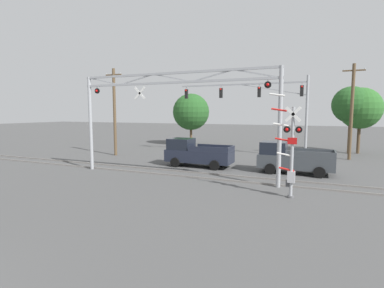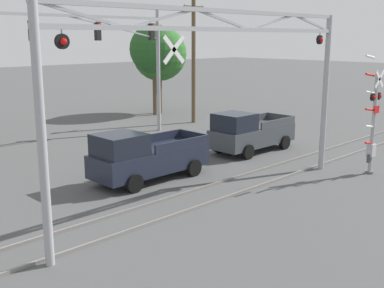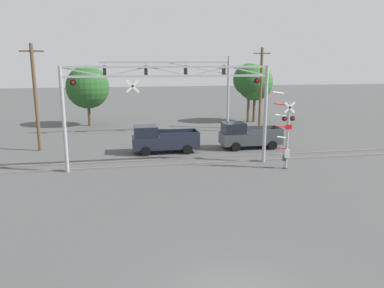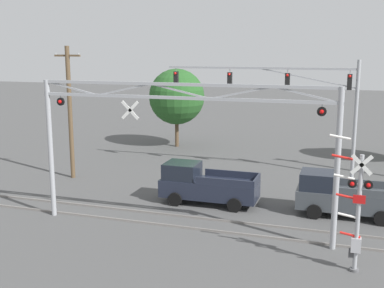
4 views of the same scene
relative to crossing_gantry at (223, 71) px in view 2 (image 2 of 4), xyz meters
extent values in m
cube|color=gray|center=(0.01, 0.28, -4.71)|extent=(80.00, 0.08, 0.10)
cube|color=gray|center=(0.01, 1.72, -4.71)|extent=(80.00, 0.08, 0.10)
cylinder|color=#9EA0A5|center=(-6.76, 0.00, -1.36)|extent=(0.24, 0.24, 6.80)
cylinder|color=#9EA0A5|center=(6.79, 0.00, -1.36)|extent=(0.24, 0.24, 6.80)
cube|color=#9EA0A5|center=(0.01, 0.00, 1.38)|extent=(13.79, 0.14, 0.14)
cube|color=#9EA0A5|center=(0.01, 0.00, 1.97)|extent=(13.79, 0.14, 0.14)
cube|color=#9EA0A5|center=(-5.41, 0.00, 1.67)|extent=(2.73, 0.08, 0.67)
cube|color=#9EA0A5|center=(-2.70, 0.00, 1.67)|extent=(2.73, 0.08, 0.67)
cube|color=#9EA0A5|center=(0.01, 0.00, 1.67)|extent=(2.73, 0.08, 0.67)
cube|color=#9EA0A5|center=(2.72, 0.00, 1.67)|extent=(2.73, 0.08, 0.67)
cube|color=#9EA0A5|center=(5.43, 0.00, 1.67)|extent=(2.73, 0.08, 0.67)
cylinder|color=black|center=(-6.04, 0.00, 1.02)|extent=(0.38, 0.10, 0.38)
sphere|color=red|center=(-6.04, -0.07, 1.02)|extent=(0.18, 0.18, 0.18)
cylinder|color=#9EA0A5|center=(-6.04, 0.00, 1.26)|extent=(0.04, 0.04, 0.10)
cylinder|color=black|center=(6.07, 0.00, 1.02)|extent=(0.38, 0.10, 0.38)
sphere|color=red|center=(6.07, -0.07, 1.02)|extent=(0.18, 0.18, 0.18)
cylinder|color=#9EA0A5|center=(6.07, 0.00, 1.26)|extent=(0.04, 0.04, 0.10)
cube|color=white|center=(-2.36, -0.10, 0.76)|extent=(0.88, 0.03, 0.88)
cube|color=white|center=(-2.36, -0.10, 0.76)|extent=(0.88, 0.03, 0.88)
cylinder|color=black|center=(-2.36, -0.12, 0.76)|extent=(0.04, 0.04, 0.02)
cylinder|color=#9EA0A5|center=(7.65, -1.91, -2.51)|extent=(0.16, 0.16, 4.51)
cylinder|color=#59595B|center=(7.65, -1.91, -4.71)|extent=(0.35, 0.35, 0.10)
cube|color=white|center=(7.65, -2.02, -0.61)|extent=(0.78, 0.03, 0.78)
cube|color=white|center=(7.65, -2.02, -0.61)|extent=(0.78, 0.03, 0.78)
cylinder|color=black|center=(7.65, -2.04, -0.61)|extent=(0.04, 0.04, 0.02)
cylinder|color=black|center=(7.37, -1.91, -1.36)|extent=(0.32, 0.09, 0.32)
sphere|color=red|center=(7.37, -1.97, -1.36)|extent=(0.16, 0.16, 0.16)
cylinder|color=black|center=(7.93, -1.91, -1.36)|extent=(0.32, 0.09, 0.32)
sphere|color=red|center=(7.93, -1.97, -1.36)|extent=(0.16, 0.16, 0.16)
cube|color=#9EA0A5|center=(7.65, -1.91, -1.36)|extent=(0.64, 0.06, 0.06)
cube|color=red|center=(7.65, -2.01, -1.91)|extent=(0.44, 0.02, 0.32)
cube|color=#B2B2B7|center=(7.65, -1.91, -3.71)|extent=(0.36, 0.28, 0.56)
cylinder|color=red|center=(7.42, -1.91, -3.34)|extent=(0.75, 0.09, 0.20)
cylinder|color=white|center=(7.30, -1.91, -2.61)|extent=(0.75, 0.09, 0.20)
cylinder|color=red|center=(7.19, -1.91, -1.87)|extent=(0.75, 0.09, 0.20)
cylinder|color=white|center=(7.08, -1.91, -1.13)|extent=(0.75, 0.09, 0.20)
cylinder|color=red|center=(6.97, -1.91, -0.39)|extent=(0.75, 0.09, 0.20)
cylinder|color=white|center=(6.85, -1.91, 0.34)|extent=(0.75, 0.09, 0.20)
cube|color=#3F3F42|center=(7.52, -1.91, -4.06)|extent=(0.24, 0.12, 0.36)
cylinder|color=#9EA0A5|center=(7.59, 12.24, -0.96)|extent=(0.24, 0.24, 7.61)
cube|color=#9EA0A5|center=(1.26, 12.24, 2.24)|extent=(12.66, 0.14, 0.14)
cube|color=#9EA0A5|center=(4.42, 12.24, 1.64)|extent=(6.35, 0.08, 1.28)
cylinder|color=#9EA0A5|center=(-0.69, 12.24, 2.09)|extent=(0.04, 0.04, 0.30)
cube|color=black|center=(-0.69, 12.24, 1.44)|extent=(0.30, 0.26, 1.00)
sphere|color=red|center=(-0.69, 12.08, 1.81)|extent=(0.18, 0.18, 0.18)
cylinder|color=#9EA0A5|center=(3.20, 12.24, 2.09)|extent=(0.04, 0.04, 0.30)
cube|color=black|center=(3.20, 12.24, 1.44)|extent=(0.30, 0.26, 1.00)
sphere|color=red|center=(3.20, 12.08, 1.81)|extent=(0.18, 0.18, 0.18)
cylinder|color=#9EA0A5|center=(7.09, 12.24, 2.09)|extent=(0.04, 0.04, 0.30)
cube|color=black|center=(7.09, 12.24, 1.44)|extent=(0.30, 0.26, 1.00)
sphere|color=red|center=(7.09, 12.08, 1.81)|extent=(0.18, 0.18, 0.18)
cube|color=#1E2333|center=(0.20, 4.21, -3.92)|extent=(5.23, 1.90, 0.94)
cube|color=black|center=(-1.36, 4.21, -3.03)|extent=(1.81, 1.74, 0.86)
cube|color=#1E2333|center=(1.20, 3.30, -3.26)|extent=(3.02, 0.08, 0.39)
cube|color=#1E2333|center=(1.20, 5.12, -3.26)|extent=(3.02, 0.08, 0.39)
cube|color=#1E2333|center=(2.76, 4.21, -3.26)|extent=(0.10, 1.82, 0.39)
cylinder|color=black|center=(-1.42, 3.25, -4.39)|extent=(0.74, 0.24, 0.74)
cylinder|color=black|center=(-1.42, 5.17, -4.39)|extent=(0.74, 0.24, 0.74)
cylinder|color=black|center=(1.82, 3.25, -4.39)|extent=(0.74, 0.24, 0.74)
cylinder|color=black|center=(1.82, 5.17, -4.39)|extent=(0.74, 0.24, 0.74)
cube|color=#3D4247|center=(7.36, 4.43, -3.92)|extent=(5.03, 1.90, 0.94)
cube|color=black|center=(5.86, 4.43, -3.03)|extent=(1.74, 1.74, 0.86)
cube|color=#3D4247|center=(8.33, 3.52, -3.26)|extent=(2.89, 0.08, 0.39)
cube|color=#3D4247|center=(8.33, 5.34, -3.26)|extent=(2.89, 0.08, 0.39)
cube|color=#3D4247|center=(9.82, 4.43, -3.26)|extent=(0.10, 1.82, 0.39)
cylinder|color=black|center=(5.80, 3.47, -4.39)|extent=(0.74, 0.24, 0.74)
cylinder|color=black|center=(5.80, 5.39, -4.39)|extent=(0.74, 0.24, 0.74)
cylinder|color=black|center=(8.92, 3.47, -4.39)|extent=(0.74, 0.24, 0.74)
cylinder|color=black|center=(8.92, 5.39, -4.39)|extent=(0.74, 0.24, 0.74)
cylinder|color=brown|center=(11.28, 12.81, -0.52)|extent=(0.28, 0.28, 8.48)
cube|color=brown|center=(11.28, 12.81, 3.12)|extent=(1.80, 0.12, 0.12)
cylinder|color=silver|center=(10.46, 12.81, 3.22)|extent=(0.08, 0.08, 0.12)
cylinder|color=silver|center=(12.10, 12.81, 3.22)|extent=(0.08, 0.08, 0.12)
cylinder|color=brown|center=(12.43, 17.72, -3.17)|extent=(0.32, 0.32, 3.18)
sphere|color=#2D6628|center=(12.43, 17.72, -0.11)|extent=(4.21, 4.21, 4.21)
cylinder|color=brown|center=(11.55, 17.31, -2.91)|extent=(0.32, 0.32, 3.71)
sphere|color=#265623|center=(11.55, 17.31, 0.25)|extent=(3.73, 3.73, 3.73)
camera|label=1|loc=(8.98, -17.28, -0.51)|focal=28.00mm
camera|label=2|loc=(-12.32, -10.98, 1.12)|focal=45.00mm
camera|label=3|loc=(-3.07, -24.67, 2.31)|focal=35.00mm
camera|label=4|loc=(7.01, -19.90, 3.48)|focal=45.00mm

